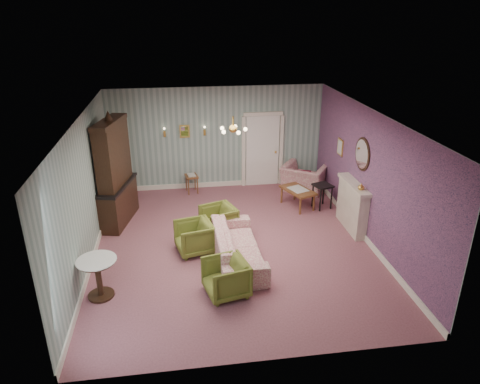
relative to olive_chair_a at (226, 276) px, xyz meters
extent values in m
plane|color=#925461|center=(0.38, 1.76, -0.38)|extent=(7.00, 7.00, 0.00)
plane|color=white|center=(0.38, 1.76, 2.52)|extent=(7.00, 7.00, 0.00)
plane|color=gray|center=(0.38, 5.26, 1.07)|extent=(6.00, 0.00, 6.00)
plane|color=gray|center=(0.38, -1.74, 1.07)|extent=(6.00, 0.00, 6.00)
plane|color=gray|center=(-2.62, 1.76, 1.07)|extent=(0.00, 7.00, 7.00)
plane|color=gray|center=(3.38, 1.76, 1.07)|extent=(0.00, 7.00, 7.00)
plane|color=#B95C8A|center=(3.36, 1.76, 1.07)|extent=(0.00, 7.00, 7.00)
imported|color=#626A25|center=(0.00, 0.00, 0.00)|extent=(0.84, 0.88, 0.76)
imported|color=#626A25|center=(-0.50, 1.61, 0.00)|extent=(0.83, 0.87, 0.76)
imported|color=#626A25|center=(0.10, 2.36, -0.01)|extent=(0.87, 0.90, 0.74)
imported|color=#A4425B|center=(0.37, 1.14, 0.07)|extent=(0.72, 2.31, 0.90)
imported|color=#A4425B|center=(2.77, 4.57, 0.13)|extent=(1.39, 1.29, 1.02)
imported|color=gold|center=(3.22, 1.76, 0.85)|extent=(0.15, 0.15, 0.15)
cube|color=maroon|center=(2.72, 4.42, 0.10)|extent=(0.41, 0.28, 0.39)
camera|label=1|loc=(-0.72, -6.73, 4.54)|focal=33.00mm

